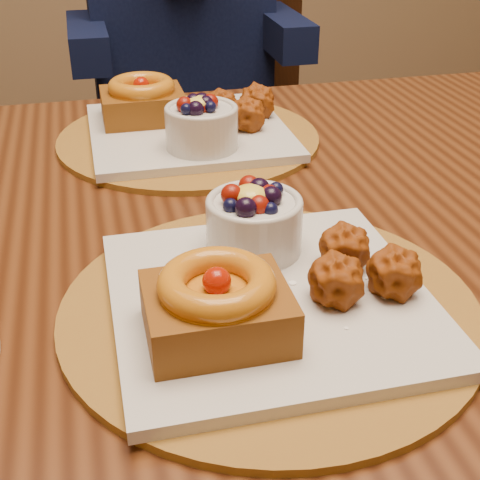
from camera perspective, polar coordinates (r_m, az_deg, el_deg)
name	(u,v)px	position (r m, az deg, el deg)	size (l,w,h in m)	color
dining_table	(221,261)	(0.83, -1.66, -1.81)	(1.60, 0.90, 0.76)	#331609
place_setting_near	(265,283)	(0.60, 2.15, -3.72)	(0.38, 0.38, 0.09)	brown
place_setting_far	(186,123)	(0.98, -4.59, 9.90)	(0.38, 0.38, 0.09)	brown
chair_far	(226,117)	(1.82, -1.17, 10.42)	(0.48, 0.48, 0.93)	black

